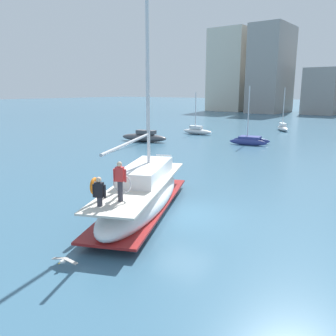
# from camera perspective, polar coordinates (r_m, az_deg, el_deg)

# --- Properties ---
(ground_plane) EXTENTS (400.00, 400.00, 0.00)m
(ground_plane) POSITION_cam_1_polar(r_m,az_deg,el_deg) (16.26, 2.68, -7.78)
(ground_plane) COLOR #38607A
(main_sailboat) EXTENTS (6.20, 9.72, 11.51)m
(main_sailboat) POSITION_cam_1_polar(r_m,az_deg,el_deg) (16.46, -4.20, -4.23)
(main_sailboat) COLOR white
(main_sailboat) RESTS_ON ground
(moored_sloop_near) EXTENTS (4.31, 1.07, 5.36)m
(moored_sloop_near) POSITION_cam_1_polar(r_m,az_deg,el_deg) (45.58, 4.82, 6.15)
(moored_sloop_near) COLOR white
(moored_sloop_near) RESTS_ON ground
(moored_catamaran) EXTENTS (4.24, 2.59, 6.10)m
(moored_catamaran) POSITION_cam_1_polar(r_m,az_deg,el_deg) (38.00, 13.34, 4.58)
(moored_catamaran) COLOR navy
(moored_catamaran) RESTS_ON ground
(moored_cutter_left) EXTENTS (5.65, 2.59, 8.89)m
(moored_cutter_left) POSITION_cam_1_polar(r_m,az_deg,el_deg) (39.01, -3.95, 5.26)
(moored_cutter_left) COLOR #4C4C51
(moored_cutter_left) RESTS_ON ground
(moored_cutter_right) EXTENTS (3.11, 4.00, 6.02)m
(moored_cutter_right) POSITION_cam_1_polar(r_m,az_deg,el_deg) (52.04, 18.41, 6.38)
(moored_cutter_right) COLOR white
(moored_cutter_right) RESTS_ON ground
(seagull) EXTENTS (0.98, 0.48, 0.16)m
(seagull) POSITION_cam_1_polar(r_m,az_deg,el_deg) (12.18, -16.74, -14.38)
(seagull) COLOR silver
(seagull) RESTS_ON ground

